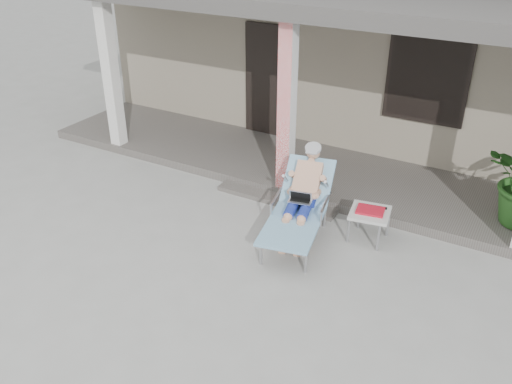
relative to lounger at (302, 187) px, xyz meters
The scene contains 7 objects.
ground 1.59m from the lounger, 120.91° to the right, with size 60.00×60.00×0.00m, color #9E9E99.
house 5.42m from the lounger, 97.77° to the left, with size 10.40×5.40×3.30m.
porch_deck 2.04m from the lounger, 111.94° to the left, with size 10.00×2.00×0.15m, color #605B56.
porch_overhang 2.78m from the lounger, 112.56° to the left, with size 10.00×2.30×2.85m.
porch_step 1.19m from the lounger, 138.30° to the left, with size 2.00×0.30×0.07m, color #605B56.
lounger is the anchor object (origin of this frame).
side_table 1.01m from the lounger, 20.37° to the left, with size 0.61×0.61×0.48m.
Camera 1 is at (3.41, -4.79, 4.20)m, focal length 38.00 mm.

